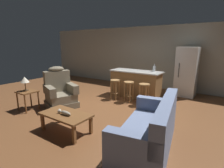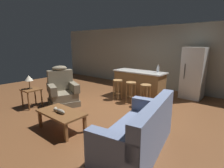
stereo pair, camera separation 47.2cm
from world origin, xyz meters
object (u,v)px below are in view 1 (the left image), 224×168
bar_stool_middle (129,88)px  bottle_tall_green (154,69)px  recliner_near_lamp (60,93)px  table_lamp (25,80)px  fish_figurine (65,113)px  refrigerator (187,72)px  coffee_table (66,116)px  kitchen_island (135,84)px  end_table (27,94)px  bar_stool_left (115,86)px  bar_stool_right (144,90)px  couch (150,131)px

bar_stool_middle → bottle_tall_green: bearing=59.0°
recliner_near_lamp → table_lamp: bearing=-103.5°
fish_figurine → bar_stool_middle: 2.56m
refrigerator → bar_stool_middle: bearing=-126.4°
coffee_table → kitchen_island: (0.06, 3.14, 0.11)m
end_table → bar_stool_left: bearing=55.8°
kitchen_island → end_table: bearing=-124.6°
coffee_table → recliner_near_lamp: (-1.41, 1.01, 0.06)m
end_table → bottle_tall_green: size_ratio=2.25×
table_lamp → bar_stool_right: (2.63, 2.25, -0.40)m
fish_figurine → bar_stool_right: 2.64m
coffee_table → fish_figurine: fish_figurine is taller
couch → table_lamp: table_lamp is taller
end_table → bar_stool_middle: size_ratio=0.82×
end_table → refrigerator: 5.32m
bar_stool_left → bar_stool_middle: bearing=0.0°
bar_stool_right → end_table: bearing=-139.2°
end_table → kitchen_island: size_ratio=0.31×
bar_stool_right → fish_figurine: bearing=-104.1°
table_lamp → bar_stool_left: bearing=55.4°
bar_stool_left → bottle_tall_green: bottle_tall_green is taller
bar_stool_middle → bottle_tall_green: size_ratio=2.73×
table_lamp → bar_stool_middle: (2.09, 2.25, -0.40)m
recliner_near_lamp → table_lamp: 1.03m
couch → bar_stool_left: 2.97m
table_lamp → couch: bearing=2.8°
coffee_table → table_lamp: bearing=172.4°
table_lamp → kitchen_island: table_lamp is taller
bar_stool_middle → refrigerator: bearing=53.6°
recliner_near_lamp → table_lamp: size_ratio=2.93×
fish_figurine → bar_stool_middle: size_ratio=0.50×
couch → bar_stool_middle: couch is taller
recliner_near_lamp → refrigerator: (2.90, 3.33, 0.46)m
coffee_table → couch: couch is taller
end_table → bar_stool_left: bar_stool_left is taller
coffee_table → bar_stool_left: size_ratio=1.62×
coffee_table → end_table: bearing=171.9°
fish_figurine → couch: bearing=16.2°
couch → bottle_tall_green: 3.18m
fish_figurine → bar_stool_right: bearing=75.9°
table_lamp → bar_stool_right: table_lamp is taller
end_table → bar_stool_middle: (2.06, 2.24, 0.01)m
recliner_near_lamp → fish_figurine: bearing=-14.4°
fish_figurine → kitchen_island: 3.19m
bar_stool_left → refrigerator: size_ratio=0.39×
couch → recliner_near_lamp: bearing=-20.6°
kitchen_island → bottle_tall_green: size_ratio=7.22×
recliner_near_lamp → refrigerator: size_ratio=0.68×
table_lamp → bottle_tall_green: 4.03m
bar_stool_middle → bar_stool_right: size_ratio=1.00×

